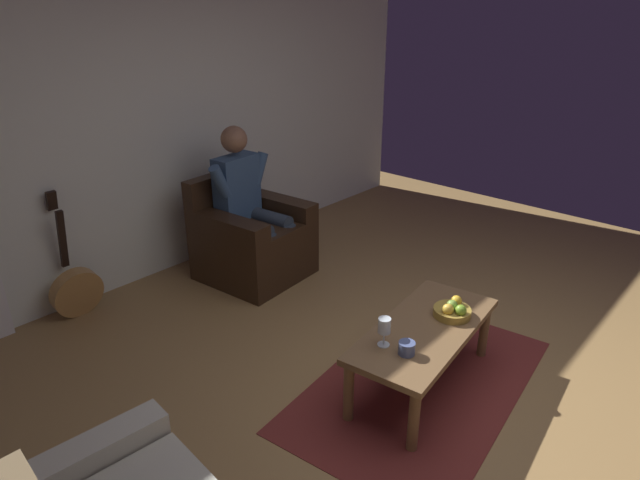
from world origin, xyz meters
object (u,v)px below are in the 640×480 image
(guitar, at_px, (76,288))
(fruit_bowl, at_px, (453,310))
(candle_jar, at_px, (407,348))
(armchair, at_px, (251,240))
(wine_glass_near, at_px, (384,327))
(coffee_table, at_px, (424,335))
(person_seated, at_px, (248,199))

(guitar, relative_size, fruit_bowl, 4.20)
(guitar, relative_size, candle_jar, 10.48)
(armchair, bearing_deg, guitar, -24.55)
(wine_glass_near, xyz_separation_m, candle_jar, (-0.02, 0.14, -0.08))
(wine_glass_near, bearing_deg, coffee_table, 166.72)
(armchair, relative_size, person_seated, 0.68)
(wine_glass_near, bearing_deg, guitar, -73.50)
(guitar, xyz_separation_m, wine_glass_near, (-0.69, 2.32, 0.31))
(person_seated, height_order, fruit_bowl, person_seated)
(person_seated, relative_size, guitar, 1.32)
(guitar, bearing_deg, wine_glass_near, 106.50)
(wine_glass_near, height_order, fruit_bowl, wine_glass_near)
(guitar, distance_m, wine_glass_near, 2.44)
(armchair, distance_m, candle_jar, 2.09)
(guitar, distance_m, candle_jar, 2.57)
(person_seated, relative_size, wine_glass_near, 7.39)
(armchair, distance_m, person_seated, 0.37)
(coffee_table, xyz_separation_m, guitar, (1.01, -2.40, -0.14))
(person_seated, height_order, coffee_table, person_seated)
(wine_glass_near, bearing_deg, armchair, -109.33)
(coffee_table, height_order, guitar, guitar)
(coffee_table, bearing_deg, fruit_bowl, 164.90)
(coffee_table, bearing_deg, guitar, -67.24)
(guitar, height_order, fruit_bowl, guitar)
(wine_glass_near, bearing_deg, person_seated, -109.20)
(armchair, height_order, person_seated, person_seated)
(guitar, relative_size, wine_glass_near, 5.59)
(armchair, relative_size, candle_jar, 9.40)
(guitar, bearing_deg, armchair, 160.34)
(armchair, bearing_deg, candle_jar, 67.49)
(person_seated, relative_size, fruit_bowl, 5.56)
(fruit_bowl, bearing_deg, person_seated, -93.10)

